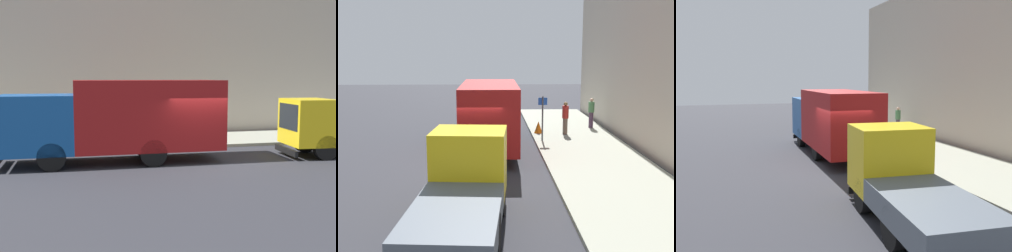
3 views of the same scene
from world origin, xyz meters
TOP-DOWN VIEW (x-y plane):
  - ground at (0.00, 0.00)m, footprint 80.00×80.00m
  - sidewalk at (5.17, 0.00)m, footprint 4.34×30.00m
  - building_facade at (7.84, 0.00)m, footprint 0.50×30.00m
  - large_utility_truck at (0.76, 3.00)m, footprint 2.45×8.41m
  - small_flatbed_truck at (0.10, -5.88)m, footprint 2.48×5.65m
  - pedestrian_walking at (4.76, 5.51)m, footprint 0.40×0.40m
  - pedestrian_standing at (6.60, 7.40)m, footprint 0.45×0.45m
  - traffic_cone_orange at (3.37, 5.90)m, footprint 0.45×0.45m
  - street_sign_post at (3.35, 3.98)m, footprint 0.44×0.08m

SIDE VIEW (x-z plane):
  - ground at x=0.00m, z-range 0.00..0.00m
  - sidewalk at x=5.17m, z-range 0.00..0.14m
  - traffic_cone_orange at x=3.37m, z-range 0.14..0.79m
  - pedestrian_standing at x=6.60m, z-range 0.20..1.91m
  - pedestrian_walking at x=4.76m, z-range 0.20..1.94m
  - small_flatbed_truck at x=0.10m, z-range -0.08..2.30m
  - street_sign_post at x=3.35m, z-range 0.36..2.58m
  - large_utility_truck at x=0.76m, z-range 0.15..3.30m
  - building_facade at x=7.84m, z-range 0.00..9.39m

